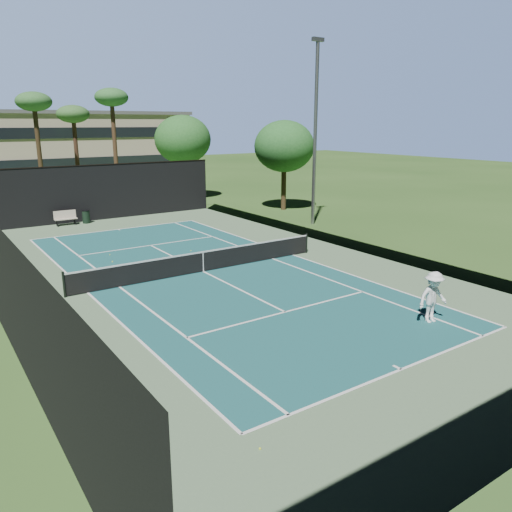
{
  "coord_description": "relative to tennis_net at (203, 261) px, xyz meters",
  "views": [
    {
      "loc": [
        -10.83,
        -20.28,
        6.9
      ],
      "look_at": [
        1.0,
        -3.0,
        1.3
      ],
      "focal_mm": 35.0,
      "sensor_mm": 36.0,
      "label": 1
    }
  ],
  "objects": [
    {
      "name": "tennis_ball_a",
      "position": [
        -5.44,
        -12.56,
        -0.53
      ],
      "size": [
        0.06,
        0.06,
        0.06
      ],
      "primitive_type": "sphere",
      "color": "#D1E133",
      "rests_on": "ground"
    },
    {
      "name": "player",
      "position": [
        3.76,
        -10.07,
        0.38
      ],
      "size": [
        1.3,
        0.88,
        1.87
      ],
      "primitive_type": "imported",
      "rotation": [
        0.0,
        0.0,
        -0.16
      ],
      "color": "white",
      "rests_on": "ground"
    },
    {
      "name": "palm_a",
      "position": [
        -2.0,
        24.0,
        7.63
      ],
      "size": [
        2.8,
        2.8,
        9.32
      ],
      "color": "#3E2D1A",
      "rests_on": "ground"
    },
    {
      "name": "trash_bin",
      "position": [
        -1.1,
        15.27,
        -0.08
      ],
      "size": [
        0.56,
        0.56,
        0.95
      ],
      "color": "black",
      "rests_on": "ground"
    },
    {
      "name": "ground",
      "position": [
        0.0,
        0.0,
        -0.56
      ],
      "size": [
        160.0,
        160.0,
        0.0
      ],
      "primitive_type": "plane",
      "color": "#305520",
      "rests_on": "ground"
    },
    {
      "name": "palm_c",
      "position": [
        4.0,
        23.0,
        8.05
      ],
      "size": [
        2.8,
        2.8,
        9.77
      ],
      "color": "#4D3421",
      "rests_on": "ground"
    },
    {
      "name": "fence",
      "position": [
        0.0,
        0.06,
        1.45
      ],
      "size": [
        18.04,
        32.05,
        4.03
      ],
      "color": "black",
      "rests_on": "ground"
    },
    {
      "name": "decid_tree_a",
      "position": [
        10.0,
        22.0,
        4.86
      ],
      "size": [
        5.12,
        5.12,
        7.62
      ],
      "color": "#442F1D",
      "rests_on": "ground"
    },
    {
      "name": "palm_b",
      "position": [
        1.5,
        26.0,
        6.8
      ],
      "size": [
        2.8,
        2.8,
        8.42
      ],
      "color": "#42291C",
      "rests_on": "ground"
    },
    {
      "name": "tennis_ball_c",
      "position": [
        1.34,
        3.91,
        -0.53
      ],
      "size": [
        0.06,
        0.06,
        0.06
      ],
      "primitive_type": "sphere",
      "color": "#C6E033",
      "rests_on": "ground"
    },
    {
      "name": "campus_building",
      "position": [
        0.0,
        45.98,
        3.65
      ],
      "size": [
        40.5,
        12.5,
        8.3
      ],
      "color": "#BFAD94",
      "rests_on": "ground"
    },
    {
      "name": "decid_tree_b",
      "position": [
        14.0,
        12.0,
        4.52
      ],
      "size": [
        4.8,
        4.8,
        7.14
      ],
      "color": "#4A371F",
      "rests_on": "ground"
    },
    {
      "name": "tennis_net",
      "position": [
        0.0,
        0.0,
        0.0
      ],
      "size": [
        12.9,
        0.1,
        1.1
      ],
      "color": "black",
      "rests_on": "ground"
    },
    {
      "name": "court_lines",
      "position": [
        0.0,
        0.0,
        -0.54
      ],
      "size": [
        11.07,
        23.87,
        0.01
      ],
      "color": "white",
      "rests_on": "ground"
    },
    {
      "name": "park_bench",
      "position": [
        -2.49,
        15.36,
        -0.01
      ],
      "size": [
        1.5,
        0.45,
        1.02
      ],
      "color": "#BCB49B",
      "rests_on": "ground"
    },
    {
      "name": "apron_slab",
      "position": [
        0.0,
        0.0,
        -0.55
      ],
      "size": [
        18.0,
        32.0,
        0.01
      ],
      "primitive_type": "cube",
      "color": "#5C7C57",
      "rests_on": "ground"
    },
    {
      "name": "tennis_ball_d",
      "position": [
        -2.68,
        5.58,
        -0.53
      ],
      "size": [
        0.06,
        0.06,
        0.06
      ],
      "primitive_type": "sphere",
      "color": "#B0CB2E",
      "rests_on": "ground"
    },
    {
      "name": "court_surface",
      "position": [
        0.0,
        0.0,
        -0.55
      ],
      "size": [
        10.97,
        23.77,
        0.01
      ],
      "primitive_type": "cube",
      "color": "#1B5759",
      "rests_on": "ground"
    },
    {
      "name": "tennis_ball_b",
      "position": [
        -3.04,
        4.1,
        -0.52
      ],
      "size": [
        0.07,
        0.07,
        0.07
      ],
      "primitive_type": "sphere",
      "color": "#D7E935",
      "rests_on": "ground"
    },
    {
      "name": "light_pole",
      "position": [
        12.0,
        6.0,
        5.9
      ],
      "size": [
        0.9,
        0.25,
        12.22
      ],
      "color": "gray",
      "rests_on": "ground"
    }
  ]
}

